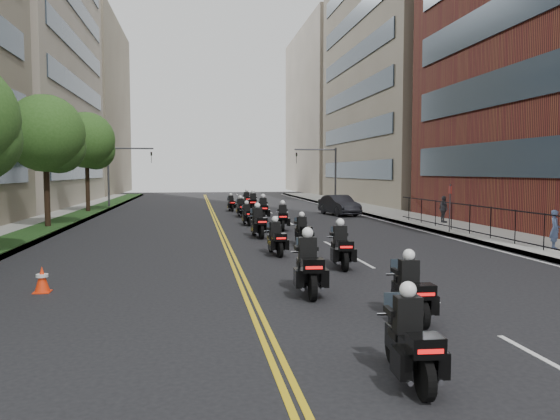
{
  "coord_description": "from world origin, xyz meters",
  "views": [
    {
      "loc": [
        -2.84,
        -8.85,
        3.3
      ],
      "look_at": [
        0.45,
        12.21,
        1.8
      ],
      "focal_mm": 35.0,
      "sensor_mm": 36.0,
      "label": 1
    }
  ],
  "objects_px": {
    "motorcycle_13": "(247,201)",
    "traffic_cone": "(42,280)",
    "motorcycle_6": "(258,224)",
    "motorcycle_0": "(410,343)",
    "motorcycle_12": "(231,204)",
    "motorcycle_10": "(241,208)",
    "motorcycle_2": "(308,268)",
    "motorcycle_4": "(276,240)",
    "motorcycle_7": "(283,218)",
    "motorcycle_5": "(302,232)",
    "motorcycle_1": "(410,293)",
    "pedestrian_c": "(444,209)",
    "parked_sedan": "(339,205)",
    "motorcycle_9": "(263,210)",
    "motorcycle_3": "(341,248)",
    "pedestrian_a": "(555,229)",
    "motorcycle_8": "(247,215)",
    "motorcycle_11": "(253,204)"
  },
  "relations": [
    {
      "from": "motorcycle_0",
      "to": "pedestrian_a",
      "type": "xyz_separation_m",
      "value": [
        11.32,
        12.34,
        0.32
      ]
    },
    {
      "from": "motorcycle_13",
      "to": "parked_sedan",
      "type": "relative_size",
      "value": 0.5
    },
    {
      "from": "motorcycle_13",
      "to": "parked_sedan",
      "type": "height_order",
      "value": "motorcycle_13"
    },
    {
      "from": "motorcycle_1",
      "to": "motorcycle_10",
      "type": "height_order",
      "value": "motorcycle_1"
    },
    {
      "from": "motorcycle_4",
      "to": "motorcycle_6",
      "type": "height_order",
      "value": "motorcycle_6"
    },
    {
      "from": "parked_sedan",
      "to": "pedestrian_c",
      "type": "relative_size",
      "value": 2.79
    },
    {
      "from": "motorcycle_10",
      "to": "motorcycle_7",
      "type": "bearing_deg",
      "value": -85.1
    },
    {
      "from": "motorcycle_8",
      "to": "motorcycle_10",
      "type": "distance_m",
      "value": 6.26
    },
    {
      "from": "motorcycle_4",
      "to": "motorcycle_6",
      "type": "xyz_separation_m",
      "value": [
        -0.03,
        5.83,
        0.08
      ]
    },
    {
      "from": "motorcycle_0",
      "to": "motorcycle_10",
      "type": "distance_m",
      "value": 31.76
    },
    {
      "from": "motorcycle_4",
      "to": "motorcycle_5",
      "type": "height_order",
      "value": "motorcycle_4"
    },
    {
      "from": "motorcycle_4",
      "to": "motorcycle_5",
      "type": "bearing_deg",
      "value": 52.67
    },
    {
      "from": "motorcycle_7",
      "to": "motorcycle_3",
      "type": "bearing_deg",
      "value": -82.38
    },
    {
      "from": "motorcycle_6",
      "to": "motorcycle_12",
      "type": "height_order",
      "value": "motorcycle_6"
    },
    {
      "from": "motorcycle_0",
      "to": "pedestrian_c",
      "type": "relative_size",
      "value": 1.29
    },
    {
      "from": "motorcycle_2",
      "to": "motorcycle_10",
      "type": "relative_size",
      "value": 1.15
    },
    {
      "from": "motorcycle_0",
      "to": "motorcycle_5",
      "type": "height_order",
      "value": "motorcycle_0"
    },
    {
      "from": "motorcycle_4",
      "to": "motorcycle_7",
      "type": "height_order",
      "value": "motorcycle_7"
    },
    {
      "from": "motorcycle_6",
      "to": "motorcycle_0",
      "type": "bearing_deg",
      "value": -95.33
    },
    {
      "from": "motorcycle_5",
      "to": "motorcycle_3",
      "type": "bearing_deg",
      "value": -91.42
    },
    {
      "from": "motorcycle_12",
      "to": "traffic_cone",
      "type": "bearing_deg",
      "value": -108.56
    },
    {
      "from": "motorcycle_2",
      "to": "motorcycle_9",
      "type": "height_order",
      "value": "motorcycle_9"
    },
    {
      "from": "motorcycle_1",
      "to": "motorcycle_5",
      "type": "distance_m",
      "value": 12.45
    },
    {
      "from": "motorcycle_5",
      "to": "motorcycle_10",
      "type": "distance_m",
      "value": 16.0
    },
    {
      "from": "motorcycle_10",
      "to": "motorcycle_2",
      "type": "bearing_deg",
      "value": -95.24
    },
    {
      "from": "motorcycle_9",
      "to": "pedestrian_c",
      "type": "distance_m",
      "value": 11.66
    },
    {
      "from": "motorcycle_0",
      "to": "traffic_cone",
      "type": "xyz_separation_m",
      "value": [
        -7.46,
        7.65,
        -0.27
      ]
    },
    {
      "from": "pedestrian_a",
      "to": "traffic_cone",
      "type": "xyz_separation_m",
      "value": [
        -18.78,
        -4.7,
        -0.59
      ]
    },
    {
      "from": "motorcycle_10",
      "to": "motorcycle_1",
      "type": "bearing_deg",
      "value": -91.75
    },
    {
      "from": "motorcycle_13",
      "to": "traffic_cone",
      "type": "height_order",
      "value": "motorcycle_13"
    },
    {
      "from": "motorcycle_2",
      "to": "motorcycle_10",
      "type": "height_order",
      "value": "motorcycle_2"
    },
    {
      "from": "motorcycle_4",
      "to": "traffic_cone",
      "type": "height_order",
      "value": "motorcycle_4"
    },
    {
      "from": "motorcycle_7",
      "to": "motorcycle_6",
      "type": "bearing_deg",
      "value": -111.74
    },
    {
      "from": "parked_sedan",
      "to": "motorcycle_9",
      "type": "bearing_deg",
      "value": -158.51
    },
    {
      "from": "motorcycle_7",
      "to": "pedestrian_c",
      "type": "height_order",
      "value": "pedestrian_c"
    },
    {
      "from": "motorcycle_6",
      "to": "pedestrian_a",
      "type": "distance_m",
      "value": 13.35
    },
    {
      "from": "motorcycle_3",
      "to": "motorcycle_5",
      "type": "distance_m",
      "value": 5.71
    },
    {
      "from": "motorcycle_2",
      "to": "motorcycle_13",
      "type": "height_order",
      "value": "motorcycle_2"
    },
    {
      "from": "motorcycle_4",
      "to": "motorcycle_5",
      "type": "distance_m",
      "value": 2.99
    },
    {
      "from": "motorcycle_11",
      "to": "motorcycle_8",
      "type": "bearing_deg",
      "value": -92.07
    },
    {
      "from": "motorcycle_3",
      "to": "motorcycle_10",
      "type": "relative_size",
      "value": 1.08
    },
    {
      "from": "motorcycle_4",
      "to": "motorcycle_6",
      "type": "distance_m",
      "value": 5.83
    },
    {
      "from": "motorcycle_6",
      "to": "motorcycle_1",
      "type": "bearing_deg",
      "value": -90.16
    },
    {
      "from": "motorcycle_9",
      "to": "traffic_cone",
      "type": "distance_m",
      "value": 22.53
    },
    {
      "from": "motorcycle_12",
      "to": "motorcycle_7",
      "type": "bearing_deg",
      "value": -88.22
    },
    {
      "from": "motorcycle_8",
      "to": "motorcycle_9",
      "type": "relative_size",
      "value": 0.84
    },
    {
      "from": "motorcycle_7",
      "to": "motorcycle_10",
      "type": "distance_m",
      "value": 9.61
    },
    {
      "from": "motorcycle_12",
      "to": "pedestrian_c",
      "type": "relative_size",
      "value": 1.24
    },
    {
      "from": "motorcycle_0",
      "to": "motorcycle_8",
      "type": "bearing_deg",
      "value": 93.83
    },
    {
      "from": "pedestrian_c",
      "to": "motorcycle_2",
      "type": "bearing_deg",
      "value": 143.93
    }
  ]
}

